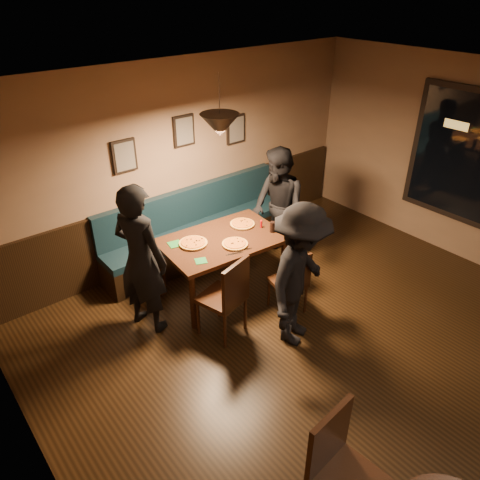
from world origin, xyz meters
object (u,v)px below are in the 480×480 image
(diner_front, at_px, (300,276))
(cafe_chair_far, at_px, (349,480))
(dining_table, at_px, (223,266))
(diner_right, at_px, (278,208))
(chair_near_right, at_px, (288,280))
(soda_glass, at_px, (272,227))
(booth_bench, at_px, (200,226))
(diner_left, at_px, (141,260))
(tabasco_bottle, at_px, (261,223))
(chair_near_left, at_px, (221,296))

(diner_front, height_order, cafe_chair_far, diner_front)
(dining_table, xyz_separation_m, diner_right, (1.07, 0.12, 0.45))
(chair_near_right, distance_m, diner_right, 1.21)
(chair_near_right, bearing_deg, diner_right, 65.57)
(dining_table, xyz_separation_m, soda_glass, (0.60, -0.27, 0.48))
(booth_bench, bearing_deg, diner_front, -94.65)
(diner_front, bearing_deg, diner_left, 109.47)
(booth_bench, bearing_deg, diner_left, -147.89)
(dining_table, bearing_deg, booth_bench, 77.62)
(dining_table, bearing_deg, chair_near_right, -59.23)
(booth_bench, distance_m, cafe_chair_far, 4.12)
(booth_bench, xyz_separation_m, tabasco_bottle, (0.28, -1.02, 0.37))
(diner_right, distance_m, tabasco_bottle, 0.54)
(soda_glass, bearing_deg, diner_front, -116.95)
(cafe_chair_far, bearing_deg, soda_glass, -127.74)
(dining_table, distance_m, chair_near_left, 0.80)
(tabasco_bottle, bearing_deg, dining_table, 170.68)
(soda_glass, bearing_deg, booth_bench, 104.82)
(booth_bench, distance_m, dining_table, 0.98)
(chair_near_right, xyz_separation_m, cafe_chair_far, (-1.50, -2.15, 0.09))
(chair_near_right, distance_m, tabasco_bottle, 0.85)
(dining_table, xyz_separation_m, chair_near_right, (0.39, -0.80, 0.03))
(diner_right, height_order, cafe_chair_far, diner_right)
(soda_glass, distance_m, tabasco_bottle, 0.18)
(chair_near_right, bearing_deg, cafe_chair_far, -112.99)
(dining_table, bearing_deg, chair_near_left, -123.87)
(diner_front, xyz_separation_m, tabasco_bottle, (0.46, 1.14, 0.02))
(diner_front, bearing_deg, booth_bench, 61.81)
(diner_front, bearing_deg, diner_right, 31.26)
(booth_bench, height_order, soda_glass, booth_bench)
(chair_near_right, height_order, tabasco_bottle, tabasco_bottle)
(chair_near_left, height_order, soda_glass, chair_near_left)
(soda_glass, bearing_deg, chair_near_left, -162.21)
(chair_near_right, bearing_deg, dining_table, 127.88)
(diner_right, bearing_deg, tabasco_bottle, -54.32)
(diner_left, bearing_deg, cafe_chair_far, 158.65)
(diner_right, bearing_deg, chair_near_left, -52.06)
(diner_left, height_order, tabasco_bottle, diner_left)
(dining_table, distance_m, chair_near_right, 0.89)
(booth_bench, height_order, dining_table, booth_bench)
(diner_front, distance_m, cafe_chair_far, 2.13)
(booth_bench, height_order, diner_left, diner_left)
(cafe_chair_far, bearing_deg, dining_table, -115.82)
(booth_bench, xyz_separation_m, diner_right, (0.78, -0.81, 0.36))
(booth_bench, xyz_separation_m, chair_near_right, (0.11, -1.73, -0.06))
(chair_near_left, xyz_separation_m, chair_near_right, (0.89, -0.18, -0.08))
(diner_front, height_order, soda_glass, diner_front)
(cafe_chair_far, bearing_deg, diner_right, -130.54)
(booth_bench, bearing_deg, dining_table, -107.09)
(diner_right, bearing_deg, cafe_chair_far, -22.65)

